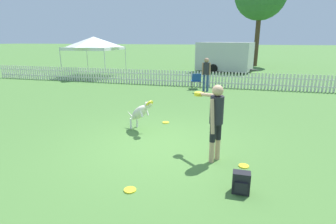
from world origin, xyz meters
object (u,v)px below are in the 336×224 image
(frisbee_near_handler, at_px, (244,166))
(frisbee_near_dog, at_px, (166,122))
(equipment_trailer, at_px, (225,56))
(handler_person, at_px, (215,114))
(canopy_tent_main, at_px, (94,43))
(folding_chair_blue_left, at_px, (196,80))
(spectator_standing, at_px, (206,71))
(leaping_dog, at_px, (140,112))
(frisbee_midfield, at_px, (130,190))
(backpack_on_grass, at_px, (241,183))

(frisbee_near_handler, xyz_separation_m, frisbee_near_dog, (-2.31, 2.38, 0.00))
(frisbee_near_handler, height_order, equipment_trailer, equipment_trailer)
(handler_person, bearing_deg, frisbee_near_dog, 68.97)
(handler_person, height_order, frisbee_near_handler, handler_person)
(frisbee_near_dog, height_order, equipment_trailer, equipment_trailer)
(canopy_tent_main, bearing_deg, folding_chair_blue_left, -21.91)
(handler_person, height_order, canopy_tent_main, canopy_tent_main)
(handler_person, relative_size, spectator_standing, 1.00)
(folding_chair_blue_left, distance_m, canopy_tent_main, 8.29)
(frisbee_near_dog, bearing_deg, canopy_tent_main, 130.01)
(leaping_dog, xyz_separation_m, canopy_tent_main, (-7.01, 9.82, 1.68))
(canopy_tent_main, bearing_deg, leaping_dog, -54.48)
(frisbee_near_handler, height_order, frisbee_near_dog, same)
(handler_person, relative_size, frisbee_near_dog, 7.75)
(leaping_dog, distance_m, spectator_standing, 6.36)
(frisbee_near_handler, bearing_deg, spectator_standing, 102.68)
(frisbee_midfield, height_order, canopy_tent_main, canopy_tent_main)
(canopy_tent_main, bearing_deg, backpack_on_grass, -51.65)
(backpack_on_grass, height_order, canopy_tent_main, canopy_tent_main)
(equipment_trailer, bearing_deg, spectator_standing, -80.63)
(canopy_tent_main, height_order, equipment_trailer, canopy_tent_main)
(leaping_dog, height_order, spectator_standing, spectator_standing)
(backpack_on_grass, xyz_separation_m, spectator_standing, (-1.68, 8.76, 0.81))
(handler_person, distance_m, spectator_standing, 7.69)
(folding_chair_blue_left, distance_m, equipment_trailer, 7.98)
(leaping_dog, relative_size, canopy_tent_main, 0.32)
(leaping_dog, height_order, frisbee_midfield, leaping_dog)
(frisbee_midfield, distance_m, folding_chair_blue_left, 9.74)
(backpack_on_grass, relative_size, spectator_standing, 0.23)
(frisbee_near_handler, xyz_separation_m, frisbee_midfield, (-1.90, -1.42, 0.00))
(frisbee_near_handler, bearing_deg, handler_person, 166.61)
(folding_chair_blue_left, height_order, canopy_tent_main, canopy_tent_main)
(frisbee_midfield, relative_size, folding_chair_blue_left, 0.26)
(equipment_trailer, bearing_deg, canopy_tent_main, -137.97)
(leaping_dog, xyz_separation_m, frisbee_near_dog, (0.50, 0.88, -0.54))
(frisbee_midfield, relative_size, spectator_standing, 0.13)
(folding_chair_blue_left, bearing_deg, handler_person, 84.27)
(frisbee_near_handler, xyz_separation_m, backpack_on_grass, (-0.07, -1.00, 0.17))
(handler_person, distance_m, frisbee_near_dog, 2.97)
(frisbee_near_dog, bearing_deg, frisbee_midfield, -83.88)
(handler_person, height_order, backpack_on_grass, handler_person)
(leaping_dog, relative_size, frisbee_near_handler, 4.88)
(frisbee_midfield, bearing_deg, folding_chair_blue_left, 92.36)
(leaping_dog, bearing_deg, spectator_standing, -157.53)
(frisbee_near_handler, relative_size, equipment_trailer, 0.04)
(canopy_tent_main, bearing_deg, frisbee_near_handler, -49.07)
(frisbee_near_handler, bearing_deg, equipment_trailer, 94.68)
(handler_person, xyz_separation_m, folding_chair_blue_left, (-1.67, 8.15, -0.54))
(canopy_tent_main, height_order, spectator_standing, canopy_tent_main)
(canopy_tent_main, distance_m, spectator_standing, 8.91)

